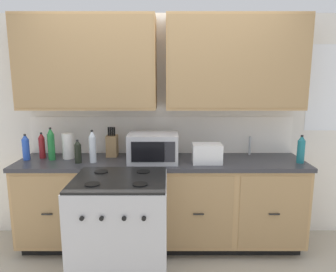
% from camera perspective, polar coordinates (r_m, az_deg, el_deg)
% --- Properties ---
extents(ground_plane, '(8.00, 8.00, 0.00)m').
position_cam_1_polar(ground_plane, '(3.25, -1.40, -21.72)').
color(ground_plane, '#B2A893').
extents(wall_unit, '(4.02, 0.40, 2.38)m').
position_cam_1_polar(wall_unit, '(3.24, -1.28, 8.68)').
color(wall_unit, white).
rests_on(wall_unit, ground_plane).
extents(counter_run, '(2.85, 0.64, 0.92)m').
position_cam_1_polar(counter_run, '(3.29, -1.26, -11.93)').
color(counter_run, black).
rests_on(counter_run, ground_plane).
extents(stove_range, '(0.76, 0.68, 0.95)m').
position_cam_1_polar(stove_range, '(2.75, -8.64, -16.91)').
color(stove_range, '#B7B7BC').
rests_on(stove_range, ground_plane).
extents(microwave, '(0.48, 0.37, 0.28)m').
position_cam_1_polar(microwave, '(3.06, -2.82, -2.12)').
color(microwave, '#B7B7BC').
rests_on(microwave, counter_run).
extents(toaster, '(0.28, 0.18, 0.19)m').
position_cam_1_polar(toaster, '(3.03, 7.02, -3.18)').
color(toaster, white).
rests_on(toaster, counter_run).
extents(knife_block, '(0.11, 0.14, 0.31)m').
position_cam_1_polar(knife_block, '(3.33, -10.23, -1.69)').
color(knife_block, '#9C794E').
rests_on(knife_block, counter_run).
extents(sink_faucet, '(0.02, 0.02, 0.20)m').
position_cam_1_polar(sink_faucet, '(3.44, 14.56, -1.71)').
color(sink_faucet, '#B2B5BA').
rests_on(sink_faucet, counter_run).
extents(paper_towel_roll, '(0.12, 0.12, 0.26)m').
position_cam_1_polar(paper_towel_roll, '(3.34, -17.83, -1.73)').
color(paper_towel_roll, white).
rests_on(paper_towel_roll, counter_run).
extents(bottle_red, '(0.06, 0.06, 0.27)m').
position_cam_1_polar(bottle_red, '(3.44, -22.06, -1.64)').
color(bottle_red, maroon).
rests_on(bottle_red, counter_run).
extents(bottle_clear, '(0.07, 0.07, 0.32)m').
position_cam_1_polar(bottle_clear, '(3.12, -13.67, -1.91)').
color(bottle_clear, silver).
rests_on(bottle_clear, counter_run).
extents(bottle_blue, '(0.07, 0.07, 0.26)m').
position_cam_1_polar(bottle_blue, '(3.44, -24.56, -1.89)').
color(bottle_blue, blue).
rests_on(bottle_blue, counter_run).
extents(bottle_green, '(0.07, 0.07, 0.33)m').
position_cam_1_polar(bottle_green, '(3.33, -20.59, -1.41)').
color(bottle_green, '#237A38').
rests_on(bottle_green, counter_run).
extents(bottle_teal, '(0.07, 0.07, 0.27)m').
position_cam_1_polar(bottle_teal, '(3.28, 22.96, -2.24)').
color(bottle_teal, '#1E707A').
rests_on(bottle_teal, counter_run).
extents(bottle_dark, '(0.07, 0.07, 0.23)m').
position_cam_1_polar(bottle_dark, '(3.14, -16.17, -2.76)').
color(bottle_dark, black).
rests_on(bottle_dark, counter_run).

